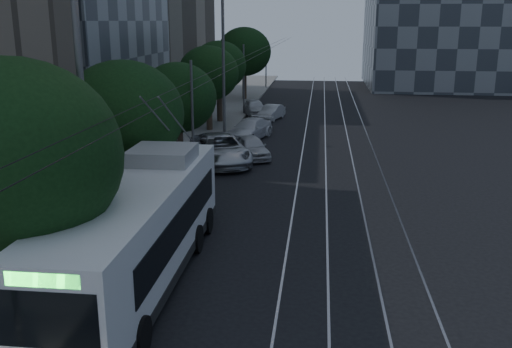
{
  "coord_description": "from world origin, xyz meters",
  "views": [
    {
      "loc": [
        1.32,
        -18.88,
        7.94
      ],
      "look_at": [
        -1.18,
        3.17,
        1.95
      ],
      "focal_mm": 40.0,
      "sensor_mm": 36.0,
      "label": 1
    }
  ],
  "objects": [
    {
      "name": "streetlamp_far",
      "position": [
        -4.78,
        19.24,
        6.34
      ],
      "size": [
        2.54,
        0.44,
        10.58
      ],
      "color": "#5B5B5D",
      "rests_on": "ground"
    },
    {
      "name": "streetlamp_near",
      "position": [
        -4.78,
        -3.88,
        6.17
      ],
      "size": [
        2.48,
        0.44,
        10.27
      ],
      "color": "#5B5B5D",
      "rests_on": "ground"
    },
    {
      "name": "car_white_d",
      "position": [
        -4.3,
        29.56,
        0.7
      ],
      "size": [
        2.81,
        4.41,
        1.4
      ],
      "primitive_type": "imported",
      "rotation": [
        0.0,
        0.0,
        0.31
      ],
      "color": "silver",
      "rests_on": "ground"
    },
    {
      "name": "pickup_silver",
      "position": [
        -4.3,
        12.47,
        0.84
      ],
      "size": [
        4.79,
        6.62,
        1.67
      ],
      "primitive_type": "imported",
      "rotation": [
        0.0,
        0.0,
        0.38
      ],
      "color": "#B3B5BB",
      "rests_on": "ground"
    },
    {
      "name": "overhead_wires",
      "position": [
        -4.97,
        20.0,
        3.47
      ],
      "size": [
        2.23,
        90.0,
        6.0
      ],
      "color": "black",
      "rests_on": "ground"
    },
    {
      "name": "car_white_b",
      "position": [
        -3.51,
        19.5,
        0.69
      ],
      "size": [
        3.32,
        5.12,
        1.38
      ],
      "primitive_type": "imported",
      "rotation": [
        0.0,
        0.0,
        -0.32
      ],
      "color": "silver",
      "rests_on": "ground"
    },
    {
      "name": "tree_2",
      "position": [
        -6.5,
        11.77,
        3.83
      ],
      "size": [
        4.3,
        4.3,
        5.78
      ],
      "color": "#31241B",
      "rests_on": "ground"
    },
    {
      "name": "tree_1",
      "position": [
        -6.5,
        3.01,
        4.29
      ],
      "size": [
        4.83,
        4.83,
        6.48
      ],
      "color": "#31241B",
      "rests_on": "ground"
    },
    {
      "name": "tram_rails",
      "position": [
        2.5,
        20.0,
        0.01
      ],
      "size": [
        4.52,
        90.0,
        0.02
      ],
      "color": "gray",
      "rests_on": "ground"
    },
    {
      "name": "ground",
      "position": [
        0.0,
        0.0,
        0.0
      ],
      "size": [
        120.0,
        120.0,
        0.0
      ],
      "primitive_type": "plane",
      "color": "black",
      "rests_on": "ground"
    },
    {
      "name": "tree_3",
      "position": [
        -6.78,
        22.0,
        4.24
      ],
      "size": [
        4.4,
        4.4,
        6.24
      ],
      "color": "#31241B",
      "rests_on": "ground"
    },
    {
      "name": "car_white_c",
      "position": [
        -2.7,
        27.76,
        0.6
      ],
      "size": [
        2.19,
        3.86,
        1.2
      ],
      "primitive_type": "imported",
      "rotation": [
        0.0,
        0.0,
        -0.27
      ],
      "color": "#B1B0B5",
      "rests_on": "ground"
    },
    {
      "name": "sidewalk",
      "position": [
        -7.5,
        20.0,
        0.07
      ],
      "size": [
        5.0,
        90.0,
        0.15
      ],
      "primitive_type": "cube",
      "color": "slate",
      "rests_on": "ground"
    },
    {
      "name": "trolleybus",
      "position": [
        -4.1,
        -2.89,
        1.7
      ],
      "size": [
        2.73,
        12.38,
        5.63
      ],
      "rotation": [
        0.0,
        0.0,
        -0.0
      ],
      "color": "white",
      "rests_on": "ground"
    },
    {
      "name": "car_white_a",
      "position": [
        -2.7,
        14.0,
        0.66
      ],
      "size": [
        2.96,
        4.19,
        1.32
      ],
      "primitive_type": "imported",
      "rotation": [
        0.0,
        0.0,
        0.4
      ],
      "color": "#B2B1B6",
      "rests_on": "ground"
    },
    {
      "name": "tree_0",
      "position": [
        -6.5,
        -5.51,
        4.56
      ],
      "size": [
        5.68,
        5.68,
        7.12
      ],
      "color": "#31241B",
      "rests_on": "ground"
    },
    {
      "name": "tree_4",
      "position": [
        -6.67,
        25.73,
        4.5
      ],
      "size": [
        4.31,
        4.31,
        6.46
      ],
      "color": "#31241B",
      "rests_on": "ground"
    },
    {
      "name": "tree_5",
      "position": [
        -6.5,
        39.46,
        4.89
      ],
      "size": [
        5.43,
        5.43,
        7.35
      ],
      "color": "#31241B",
      "rests_on": "ground"
    }
  ]
}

